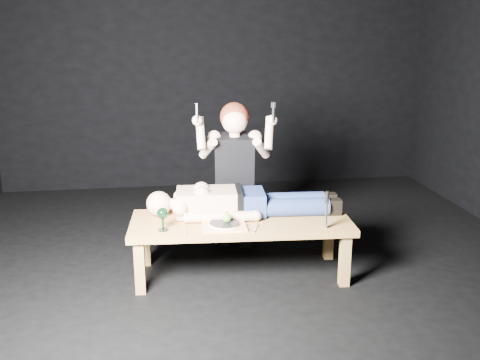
{
  "coord_description": "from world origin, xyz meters",
  "views": [
    {
      "loc": [
        -0.64,
        -3.99,
        1.87
      ],
      "look_at": [
        -0.07,
        -0.03,
        0.75
      ],
      "focal_mm": 41.31,
      "sensor_mm": 36.0,
      "label": 1
    }
  ],
  "objects": [
    {
      "name": "lying_man",
      "position": [
        -0.01,
        0.05,
        0.57
      ],
      "size": [
        1.58,
        0.57,
        0.25
      ],
      "primitive_type": null,
      "rotation": [
        0.0,
        0.0,
        -0.06
      ],
      "color": "#D5A685",
      "rests_on": "table"
    },
    {
      "name": "carving_knife",
      "position": [
        0.52,
        -0.35,
        0.59
      ],
      "size": [
        0.04,
        0.04,
        0.28
      ],
      "primitive_type": null,
      "rotation": [
        0.0,
        0.0,
        -0.06
      ],
      "color": "#B2B2B7",
      "rests_on": "table"
    },
    {
      "name": "goblet",
      "position": [
        -0.65,
        -0.23,
        0.54
      ],
      "size": [
        0.09,
        0.09,
        0.17
      ],
      "primitive_type": null,
      "rotation": [
        0.0,
        0.0,
        -0.06
      ],
      "color": "black",
      "rests_on": "table"
    },
    {
      "name": "knife_flat",
      "position": [
        0.01,
        -0.29,
        0.45
      ],
      "size": [
        0.08,
        0.17,
        0.01
      ],
      "primitive_type": "cube",
      "rotation": [
        0.0,
        0.0,
        -0.38
      ],
      "color": "#B2B2B7",
      "rests_on": "table"
    },
    {
      "name": "fork_flat",
      "position": [
        -0.5,
        -0.25,
        0.45
      ],
      "size": [
        0.02,
        0.18,
        0.01
      ],
      "primitive_type": "cube",
      "rotation": [
        0.0,
        0.0,
        -0.02
      ],
      "color": "#B2B2B7",
      "rests_on": "table"
    },
    {
      "name": "apple",
      "position": [
        -0.19,
        -0.22,
        0.52
      ],
      "size": [
        0.07,
        0.07,
        0.07
      ],
      "primitive_type": "sphere",
      "color": "#4D981E",
      "rests_on": "plate"
    },
    {
      "name": "kneeling_woman",
      "position": [
        -0.04,
        0.46,
        0.66
      ],
      "size": [
        0.79,
        0.87,
        1.32
      ],
      "primitive_type": null,
      "rotation": [
        0.0,
        0.0,
        -0.12
      ],
      "color": "black",
      "rests_on": "ground"
    },
    {
      "name": "serving_tray",
      "position": [
        -0.21,
        -0.23,
        0.46
      ],
      "size": [
        0.32,
        0.24,
        0.02
      ],
      "primitive_type": "cube",
      "rotation": [
        0.0,
        0.0,
        -0.02
      ],
      "color": "tan",
      "rests_on": "table"
    },
    {
      "name": "plate",
      "position": [
        -0.21,
        -0.23,
        0.48
      ],
      "size": [
        0.22,
        0.22,
        0.02
      ],
      "primitive_type": "cylinder",
      "rotation": [
        0.0,
        0.0,
        -0.02
      ],
      "color": "white",
      "rests_on": "serving_tray"
    },
    {
      "name": "table",
      "position": [
        -0.07,
        -0.08,
        0.23
      ],
      "size": [
        1.7,
        0.72,
        0.45
      ],
      "primitive_type": "cube",
      "rotation": [
        0.0,
        0.0,
        -0.06
      ],
      "color": "#AD753E",
      "rests_on": "ground"
    },
    {
      "name": "back_wall",
      "position": [
        0.0,
        2.5,
        1.5
      ],
      "size": [
        5.0,
        0.0,
        5.0
      ],
      "primitive_type": "plane",
      "rotation": [
        1.57,
        0.0,
        0.0
      ],
      "color": "black",
      "rests_on": "ground"
    },
    {
      "name": "spoon_flat",
      "position": [
        -0.04,
        -0.2,
        0.45
      ],
      "size": [
        0.13,
        0.14,
        0.01
      ],
      "primitive_type": "cube",
      "rotation": [
        0.0,
        0.0,
        0.73
      ],
      "color": "#B2B2B7",
      "rests_on": "table"
    },
    {
      "name": "ground",
      "position": [
        0.0,
        0.0,
        0.0
      ],
      "size": [
        5.0,
        5.0,
        0.0
      ],
      "primitive_type": "plane",
      "color": "black",
      "rests_on": "ground"
    }
  ]
}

